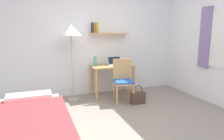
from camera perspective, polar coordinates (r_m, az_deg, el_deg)
The scene contains 10 objects.
ground_plane at distance 3.37m, azimuth 6.62°, elevation -15.72°, with size 5.28×5.28×0.00m, color gray.
wall_back at distance 4.89m, azimuth -4.03°, elevation 8.59°, with size 4.40×0.27×2.60m.
bed at distance 2.85m, azimuth -21.76°, elevation -16.28°, with size 0.96×1.95×0.54m.
desk at distance 4.76m, azimuth 0.04°, elevation -0.36°, with size 0.98×0.53×0.71m.
desk_chair at distance 4.36m, azimuth 3.09°, elevation -2.53°, with size 0.49×0.50×0.90m.
standing_lamp at distance 4.39m, azimuth -11.25°, elevation 9.81°, with size 0.42×0.42×1.62m.
laptop at distance 4.76m, azimuth 0.76°, elevation 2.01°, with size 0.33×0.22×0.20m.
water_bottle at distance 4.64m, azimuth -4.65°, elevation 2.43°, with size 0.07×0.07×0.21m, color #42A87F.
book_stack at distance 4.85m, azimuth 3.43°, elevation 2.05°, with size 0.19×0.25×0.08m.
handbag at distance 4.35m, azimuth 7.17°, elevation -7.56°, with size 0.29×0.13×0.39m.
Camera 1 is at (-1.40, -2.66, 1.51)m, focal length 33.09 mm.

